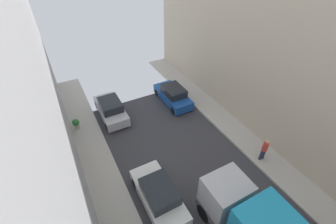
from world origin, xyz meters
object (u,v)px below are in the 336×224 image
parked_car_right_2 (173,95)px  pedestrian (264,149)px  potted_plant_3 (76,124)px  parked_car_left_5 (111,109)px  parked_car_left_4 (159,195)px

parked_car_right_2 → pedestrian: bearing=-77.2°
pedestrian → potted_plant_3: (-10.16, 8.86, -0.48)m
parked_car_left_5 → pedestrian: pedestrian is taller
potted_plant_3 → parked_car_left_5: bearing=6.6°
parked_car_left_4 → parked_car_right_2: (5.40, 8.06, 0.00)m
parked_car_right_2 → potted_plant_3: size_ratio=5.12×
pedestrian → potted_plant_3: size_ratio=2.09×
parked_car_left_5 → potted_plant_3: parked_car_left_5 is taller
parked_car_right_2 → pedestrian: (1.93, -8.53, 0.35)m
potted_plant_3 → pedestrian: bearing=-41.1°
parked_car_right_2 → potted_plant_3: parked_car_right_2 is taller
parked_car_left_4 → potted_plant_3: 8.86m
parked_car_left_4 → parked_car_left_5: bearing=90.0°
parked_car_left_5 → potted_plant_3: bearing=-173.4°
parked_car_left_5 → pedestrian: bearing=-51.4°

